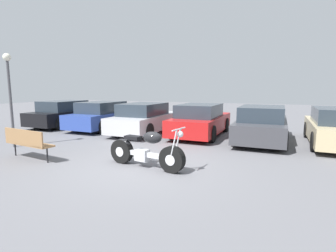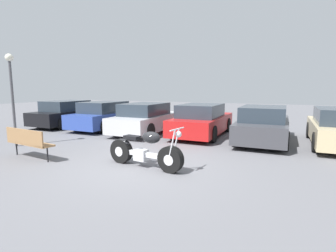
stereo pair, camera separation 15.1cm
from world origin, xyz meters
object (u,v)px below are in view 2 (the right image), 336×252
parked_car_dark_grey (263,125)px  lamp_post (11,85)px  parked_car_blue (106,116)px  parked_car_silver (147,119)px  parked_car_red (202,121)px  park_bench (28,141)px  motorcycle (144,151)px  parked_car_black (69,114)px

parked_car_dark_grey → lamp_post: (-7.91, -4.47, 1.50)m
parked_car_blue → lamp_post: (-0.35, -4.71, 1.50)m
parked_car_silver → lamp_post: size_ratio=1.35×
parked_car_red → park_bench: (-3.48, -5.74, -0.10)m
motorcycle → parked_car_dark_grey: (2.54, 4.78, 0.21)m
parked_car_silver → parked_car_dark_grey: 5.04m
parked_car_blue → parked_car_dark_grey: 7.57m
parked_car_red → lamp_post: lamp_post is taller
parked_car_dark_grey → lamp_post: size_ratio=1.35×
parked_car_blue → lamp_post: bearing=-94.3°
parked_car_blue → parked_car_silver: bearing=-7.2°
parked_car_silver → parked_car_dark_grey: bearing=0.9°
parked_car_blue → park_bench: size_ratio=2.43×
parked_car_blue → parked_car_red: size_ratio=1.00×
parked_car_black → parked_car_red: (7.56, 0.04, 0.00)m
parked_car_black → parked_car_silver: (5.04, -0.32, 0.00)m
parked_car_black → park_bench: bearing=-54.4°
motorcycle → parked_car_silver: (-2.50, 4.69, 0.21)m
park_bench → lamp_post: 2.69m
parked_car_black → park_bench: size_ratio=2.43×
parked_car_red → parked_car_dark_grey: bearing=-6.4°
park_bench → motorcycle: bearing=11.3°
parked_car_blue → park_bench: 5.91m
motorcycle → parked_car_red: (0.02, 5.06, 0.21)m
parked_car_silver → lamp_post: bearing=-123.2°
parked_car_blue → lamp_post: lamp_post is taller
parked_car_red → park_bench: parked_car_red is taller
motorcycle → parked_car_blue: 7.10m
park_bench → parked_car_dark_grey: bearing=42.3°
parked_car_blue → park_bench: parked_car_blue is taller
parked_car_silver → parked_car_red: (2.52, 0.36, 0.00)m
motorcycle → parked_car_black: (-7.54, 5.01, 0.21)m
parked_car_black → park_bench: 7.01m
parked_car_black → parked_car_red: bearing=0.3°
parked_car_blue → parked_car_black: bearing=-180.0°
lamp_post → parked_car_silver: bearing=56.8°
parked_car_black → parked_car_dark_grey: size_ratio=1.00×
motorcycle → park_bench: (-3.46, -0.69, 0.11)m
motorcycle → parked_car_red: 5.06m
lamp_post → park_bench: bearing=-27.5°
parked_car_silver → lamp_post: lamp_post is taller
parked_car_blue → parked_car_dark_grey: bearing=-1.8°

